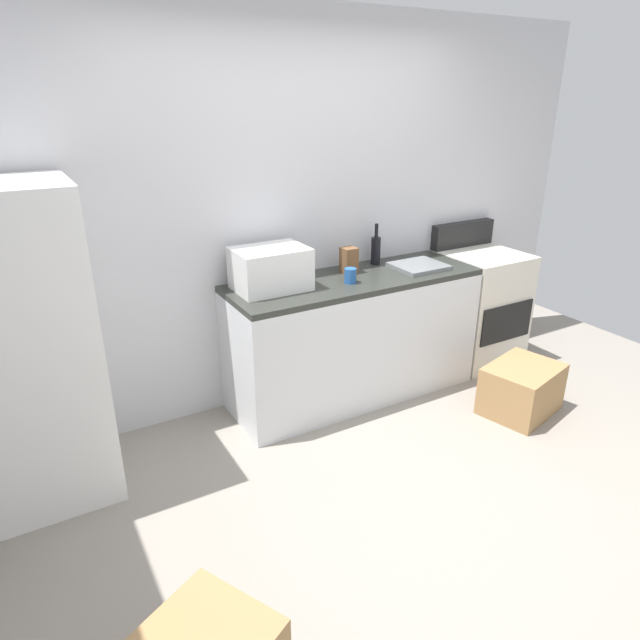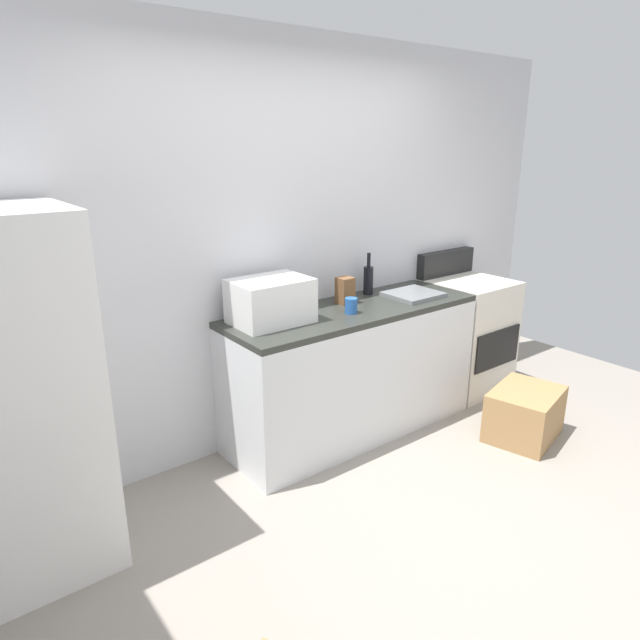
# 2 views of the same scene
# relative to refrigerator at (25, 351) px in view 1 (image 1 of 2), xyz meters

# --- Properties ---
(ground_plane) EXTENTS (6.00, 6.00, 0.00)m
(ground_plane) POSITION_rel_refrigerator_xyz_m (1.75, -1.15, -0.85)
(ground_plane) COLOR gray
(wall_back) EXTENTS (5.00, 0.10, 2.60)m
(wall_back) POSITION_rel_refrigerator_xyz_m (1.75, 0.40, 0.45)
(wall_back) COLOR silver
(wall_back) RESTS_ON ground_plane
(kitchen_counter) EXTENTS (1.80, 0.60, 0.90)m
(kitchen_counter) POSITION_rel_refrigerator_xyz_m (2.05, 0.05, -0.40)
(kitchen_counter) COLOR silver
(kitchen_counter) RESTS_ON ground_plane
(refrigerator) EXTENTS (0.68, 0.66, 1.70)m
(refrigerator) POSITION_rel_refrigerator_xyz_m (0.00, 0.00, 0.00)
(refrigerator) COLOR white
(refrigerator) RESTS_ON ground_plane
(stove_oven) EXTENTS (0.60, 0.61, 1.10)m
(stove_oven) POSITION_rel_refrigerator_xyz_m (3.27, 0.06, -0.38)
(stove_oven) COLOR silver
(stove_oven) RESTS_ON ground_plane
(microwave) EXTENTS (0.46, 0.34, 0.27)m
(microwave) POSITION_rel_refrigerator_xyz_m (1.45, 0.12, 0.19)
(microwave) COLOR white
(microwave) RESTS_ON kitchen_counter
(sink_basin) EXTENTS (0.36, 0.32, 0.03)m
(sink_basin) POSITION_rel_refrigerator_xyz_m (2.57, 0.00, 0.07)
(sink_basin) COLOR slate
(sink_basin) RESTS_ON kitchen_counter
(wine_bottle) EXTENTS (0.07, 0.07, 0.30)m
(wine_bottle) POSITION_rel_refrigerator_xyz_m (2.36, 0.25, 0.16)
(wine_bottle) COLOR black
(wine_bottle) RESTS_ON kitchen_counter
(coffee_mug) EXTENTS (0.08, 0.08, 0.10)m
(coffee_mug) POSITION_rel_refrigerator_xyz_m (1.96, -0.03, 0.10)
(coffee_mug) COLOR #2659A5
(coffee_mug) RESTS_ON kitchen_counter
(knife_block) EXTENTS (0.10, 0.10, 0.18)m
(knife_block) POSITION_rel_refrigerator_xyz_m (2.07, 0.16, 0.14)
(knife_block) COLOR brown
(knife_block) RESTS_ON kitchen_counter
(cardboard_box_large) EXTENTS (0.60, 0.51, 0.34)m
(cardboard_box_large) POSITION_rel_refrigerator_xyz_m (2.92, -0.75, -0.68)
(cardboard_box_large) COLOR #A37A4C
(cardboard_box_large) RESTS_ON ground_plane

